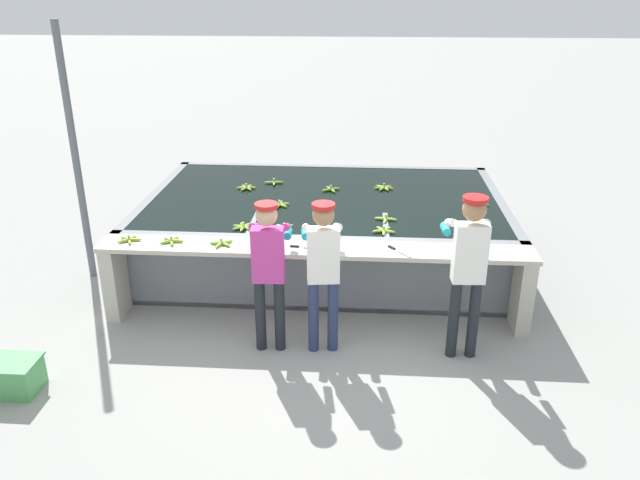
% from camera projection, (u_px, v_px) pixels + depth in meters
% --- Properties ---
extents(ground_plane, '(80.00, 80.00, 0.00)m').
position_uv_depth(ground_plane, '(313.00, 331.00, 6.92)').
color(ground_plane, '#999993').
rests_on(ground_plane, ground).
extents(wash_tank, '(4.76, 3.07, 0.92)m').
position_uv_depth(wash_tank, '(325.00, 228.00, 8.56)').
color(wash_tank, gray).
rests_on(wash_tank, ground).
extents(work_ledge, '(4.76, 0.45, 0.92)m').
position_uv_depth(work_ledge, '(314.00, 269.00, 6.87)').
color(work_ledge, '#B7B2A3').
rests_on(work_ledge, ground).
extents(worker_0, '(0.42, 0.72, 1.62)m').
position_uv_depth(worker_0, '(269.00, 263.00, 6.25)').
color(worker_0, '#1E2328').
rests_on(worker_0, ground).
extents(worker_1, '(0.46, 0.73, 1.63)m').
position_uv_depth(worker_1, '(323.00, 263.00, 6.23)').
color(worker_1, navy).
rests_on(worker_1, ground).
extents(worker_2, '(0.43, 0.73, 1.73)m').
position_uv_depth(worker_2, '(469.00, 261.00, 6.10)').
color(worker_2, '#1E2328').
rests_on(worker_2, ground).
extents(banana_bunch_floating_0, '(0.23, 0.23, 0.08)m').
position_uv_depth(banana_bunch_floating_0, '(284.00, 228.00, 7.26)').
color(banana_bunch_floating_0, '#9EC642').
rests_on(banana_bunch_floating_0, wash_tank).
extents(banana_bunch_floating_1, '(0.28, 0.28, 0.08)m').
position_uv_depth(banana_bunch_floating_1, '(386.00, 219.00, 7.53)').
color(banana_bunch_floating_1, '#9EC642').
rests_on(banana_bunch_floating_1, wash_tank).
extents(banana_bunch_floating_2, '(0.28, 0.27, 0.08)m').
position_uv_depth(banana_bunch_floating_2, '(384.00, 187.00, 8.68)').
color(banana_bunch_floating_2, '#8CB738').
rests_on(banana_bunch_floating_2, wash_tank).
extents(banana_bunch_floating_3, '(0.28, 0.28, 0.08)m').
position_uv_depth(banana_bunch_floating_3, '(274.00, 182.00, 8.91)').
color(banana_bunch_floating_3, '#8CB738').
rests_on(banana_bunch_floating_3, wash_tank).
extents(banana_bunch_floating_4, '(0.28, 0.28, 0.08)m').
position_uv_depth(banana_bunch_floating_4, '(243.00, 227.00, 7.29)').
color(banana_bunch_floating_4, '#7FAD33').
rests_on(banana_bunch_floating_4, wash_tank).
extents(banana_bunch_floating_5, '(0.27, 0.28, 0.08)m').
position_uv_depth(banana_bunch_floating_5, '(480.00, 203.00, 8.08)').
color(banana_bunch_floating_5, '#7FAD33').
rests_on(banana_bunch_floating_5, wash_tank).
extents(banana_bunch_floating_6, '(0.28, 0.27, 0.08)m').
position_uv_depth(banana_bunch_floating_6, '(246.00, 188.00, 8.68)').
color(banana_bunch_floating_6, '#8CB738').
rests_on(banana_bunch_floating_6, wash_tank).
extents(banana_bunch_floating_7, '(0.27, 0.28, 0.08)m').
position_uv_depth(banana_bunch_floating_7, '(279.00, 204.00, 8.02)').
color(banana_bunch_floating_7, '#93BC3D').
rests_on(banana_bunch_floating_7, wash_tank).
extents(banana_bunch_floating_8, '(0.26, 0.26, 0.08)m').
position_uv_depth(banana_bunch_floating_8, '(331.00, 189.00, 8.60)').
color(banana_bunch_floating_8, '#7FAD33').
rests_on(banana_bunch_floating_8, wash_tank).
extents(banana_bunch_floating_9, '(0.28, 0.27, 0.08)m').
position_uv_depth(banana_bunch_floating_9, '(384.00, 230.00, 7.18)').
color(banana_bunch_floating_9, '#93BC3D').
rests_on(banana_bunch_floating_9, wash_tank).
extents(banana_bunch_ledge_0, '(0.26, 0.28, 0.08)m').
position_uv_depth(banana_bunch_ledge_0, '(172.00, 241.00, 6.88)').
color(banana_bunch_ledge_0, '#7FAD33').
rests_on(banana_bunch_ledge_0, work_ledge).
extents(banana_bunch_ledge_1, '(0.27, 0.28, 0.08)m').
position_uv_depth(banana_bunch_ledge_1, '(222.00, 243.00, 6.82)').
color(banana_bunch_ledge_1, '#7FAD33').
rests_on(banana_bunch_ledge_1, work_ledge).
extents(banana_bunch_ledge_2, '(0.27, 0.28, 0.08)m').
position_uv_depth(banana_bunch_ledge_2, '(129.00, 240.00, 6.92)').
color(banana_bunch_ledge_2, '#8CB738').
rests_on(banana_bunch_ledge_2, work_ledge).
extents(knife_0, '(0.24, 0.29, 0.02)m').
position_uv_depth(knife_0, '(396.00, 250.00, 6.68)').
color(knife_0, silver).
rests_on(knife_0, work_ledge).
extents(knife_1, '(0.35, 0.07, 0.02)m').
position_uv_depth(knife_1, '(301.00, 247.00, 6.76)').
color(knife_1, silver).
rests_on(knife_1, work_ledge).
extents(crate, '(0.55, 0.39, 0.32)m').
position_uv_depth(crate, '(10.00, 376.00, 5.85)').
color(crate, '#4C9E56').
rests_on(crate, ground).
extents(support_post_left, '(0.09, 0.09, 3.20)m').
position_uv_depth(support_post_left, '(75.00, 157.00, 7.62)').
color(support_post_left, slate).
rests_on(support_post_left, ground).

